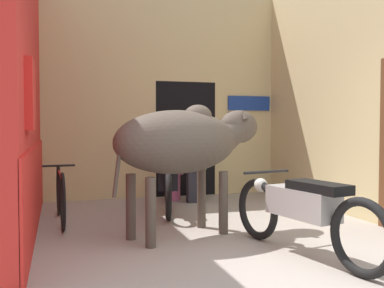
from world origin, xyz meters
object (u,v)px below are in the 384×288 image
Objects in this scene: cow at (186,142)px; motorcycle_near at (302,210)px; bicycle at (60,195)px; plastic_stool at (173,185)px; shopkeeper_seated at (194,161)px; motorcycle_far at (168,182)px.

motorcycle_near is at bearing -52.56° from cow.
cow is 1.54m from motorcycle_near.
plastic_stool is (1.84, 1.27, -0.11)m from bicycle.
motorcycle_near is 3.34m from shopkeeper_seated.
bicycle reaches higher than plastic_stool.
motorcycle_near is 3.18m from bicycle.
shopkeeper_seated is (0.62, 0.70, 0.25)m from motorcycle_far.
motorcycle_far is (0.15, 1.51, -0.65)m from cow.
cow is 2.60m from plastic_stool.
motorcycle_far is 1.58m from bicycle.
bicycle is at bearing -145.37° from plastic_stool.
cow reaches higher than motorcycle_far.
plastic_stool is at bearing 79.15° from cow.
shopkeeper_seated reaches higher than motorcycle_near.
plastic_stool is (-0.31, 0.21, -0.43)m from shopkeeper_seated.
bicycle is at bearing -153.62° from shopkeeper_seated.
bicycle is at bearing 134.67° from motorcycle_near.
cow is at bearing -39.65° from bicycle.
bicycle is at bearing 140.35° from cow.
cow reaches higher than shopkeeper_seated.
cow is 1.17× the size of bicycle.
shopkeeper_seated is 0.57m from plastic_stool.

